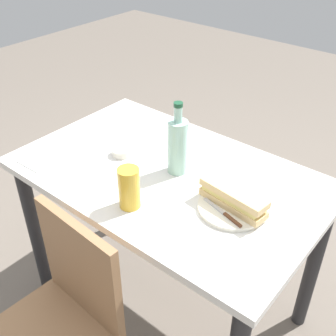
{
  "coord_description": "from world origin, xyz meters",
  "views": [
    {
      "loc": [
        -0.84,
        1.02,
        1.7
      ],
      "look_at": [
        0.0,
        0.0,
        0.79
      ],
      "focal_mm": 44.91,
      "sensor_mm": 36.0,
      "label": 1
    }
  ],
  "objects_px": {
    "knife_near": "(225,214)",
    "water_bottle": "(178,145)",
    "chair_far": "(62,318)",
    "plate_near": "(232,207)",
    "dining_table": "(168,198)",
    "baguette_sandwich_near": "(233,198)",
    "beer_glass": "(129,188)",
    "olive_bowl": "(122,152)"
  },
  "relations": [
    {
      "from": "plate_near",
      "to": "olive_bowl",
      "type": "distance_m",
      "value": 0.53
    },
    {
      "from": "dining_table",
      "to": "olive_bowl",
      "type": "bearing_deg",
      "value": 6.11
    },
    {
      "from": "baguette_sandwich_near",
      "to": "beer_glass",
      "type": "xyz_separation_m",
      "value": [
        0.28,
        0.21,
        0.03
      ]
    },
    {
      "from": "baguette_sandwich_near",
      "to": "water_bottle",
      "type": "bearing_deg",
      "value": -11.91
    },
    {
      "from": "dining_table",
      "to": "knife_near",
      "type": "bearing_deg",
      "value": 164.77
    },
    {
      "from": "beer_glass",
      "to": "chair_far",
      "type": "bearing_deg",
      "value": 86.28
    },
    {
      "from": "water_bottle",
      "to": "olive_bowl",
      "type": "xyz_separation_m",
      "value": [
        0.25,
        0.06,
        -0.1
      ]
    },
    {
      "from": "olive_bowl",
      "to": "knife_near",
      "type": "bearing_deg",
      "value": 173.51
    },
    {
      "from": "baguette_sandwich_near",
      "to": "plate_near",
      "type": "bearing_deg",
      "value": 90.0
    },
    {
      "from": "baguette_sandwich_near",
      "to": "water_bottle",
      "type": "xyz_separation_m",
      "value": [
        0.29,
        -0.06,
        0.07
      ]
    },
    {
      "from": "plate_near",
      "to": "baguette_sandwich_near",
      "type": "distance_m",
      "value": 0.04
    },
    {
      "from": "knife_near",
      "to": "plate_near",
      "type": "bearing_deg",
      "value": -85.12
    },
    {
      "from": "plate_near",
      "to": "knife_near",
      "type": "distance_m",
      "value": 0.06
    },
    {
      "from": "water_bottle",
      "to": "beer_glass",
      "type": "distance_m",
      "value": 0.27
    },
    {
      "from": "knife_near",
      "to": "olive_bowl",
      "type": "height_order",
      "value": "olive_bowl"
    },
    {
      "from": "chair_far",
      "to": "olive_bowl",
      "type": "distance_m",
      "value": 0.66
    },
    {
      "from": "knife_near",
      "to": "baguette_sandwich_near",
      "type": "bearing_deg",
      "value": -85.12
    },
    {
      "from": "beer_glass",
      "to": "plate_near",
      "type": "bearing_deg",
      "value": -143.67
    },
    {
      "from": "dining_table",
      "to": "water_bottle",
      "type": "height_order",
      "value": "water_bottle"
    },
    {
      "from": "knife_near",
      "to": "water_bottle",
      "type": "xyz_separation_m",
      "value": [
        0.29,
        -0.12,
        0.1
      ]
    },
    {
      "from": "chair_far",
      "to": "baguette_sandwich_near",
      "type": "relative_size",
      "value": 3.33
    },
    {
      "from": "knife_near",
      "to": "olive_bowl",
      "type": "xyz_separation_m",
      "value": [
        0.54,
        -0.06,
        -0.0
      ]
    },
    {
      "from": "knife_near",
      "to": "water_bottle",
      "type": "distance_m",
      "value": 0.33
    },
    {
      "from": "chair_far",
      "to": "plate_near",
      "type": "relative_size",
      "value": 3.59
    },
    {
      "from": "plate_near",
      "to": "water_bottle",
      "type": "height_order",
      "value": "water_bottle"
    },
    {
      "from": "beer_glass",
      "to": "olive_bowl",
      "type": "bearing_deg",
      "value": -40.29
    },
    {
      "from": "chair_far",
      "to": "beer_glass",
      "type": "bearing_deg",
      "value": -93.72
    },
    {
      "from": "knife_near",
      "to": "chair_far",
      "type": "bearing_deg",
      "value": 57.41
    },
    {
      "from": "olive_bowl",
      "to": "chair_far",
      "type": "bearing_deg",
      "value": 112.91
    },
    {
      "from": "dining_table",
      "to": "plate_near",
      "type": "distance_m",
      "value": 0.34
    },
    {
      "from": "chair_far",
      "to": "baguette_sandwich_near",
      "type": "height_order",
      "value": "baguette_sandwich_near"
    },
    {
      "from": "chair_far",
      "to": "beer_glass",
      "type": "distance_m",
      "value": 0.49
    },
    {
      "from": "water_bottle",
      "to": "beer_glass",
      "type": "relative_size",
      "value": 1.92
    },
    {
      "from": "dining_table",
      "to": "baguette_sandwich_near",
      "type": "relative_size",
      "value": 4.67
    },
    {
      "from": "plate_near",
      "to": "olive_bowl",
      "type": "bearing_deg",
      "value": -0.59
    },
    {
      "from": "chair_far",
      "to": "plate_near",
      "type": "height_order",
      "value": "chair_far"
    },
    {
      "from": "dining_table",
      "to": "olive_bowl",
      "type": "height_order",
      "value": "olive_bowl"
    },
    {
      "from": "dining_table",
      "to": "beer_glass",
      "type": "bearing_deg",
      "value": 96.31
    },
    {
      "from": "chair_far",
      "to": "knife_near",
      "type": "distance_m",
      "value": 0.65
    },
    {
      "from": "chair_far",
      "to": "baguette_sandwich_near",
      "type": "bearing_deg",
      "value": -119.43
    },
    {
      "from": "plate_near",
      "to": "knife_near",
      "type": "bearing_deg",
      "value": 94.88
    },
    {
      "from": "dining_table",
      "to": "baguette_sandwich_near",
      "type": "xyz_separation_m",
      "value": [
        -0.31,
        0.03,
        0.18
      ]
    }
  ]
}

